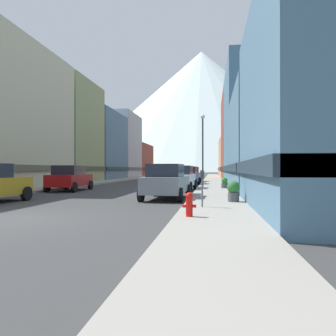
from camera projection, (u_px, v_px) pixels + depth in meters
ground_plane at (5, 220)px, 9.78m from camera, size 400.00×400.00×0.00m
sidewalk_left at (121, 180)px, 45.30m from camera, size 2.50×100.00×0.15m
sidewalk_right at (213, 180)px, 43.64m from camera, size 2.50×100.00×0.15m
storefront_left_2 at (66, 134)px, 38.02m from camera, size 6.56×9.00×11.58m
storefront_left_3 at (88, 147)px, 48.75m from camera, size 9.52×11.31×9.86m
storefront_left_4 at (114, 147)px, 59.73m from camera, size 8.17×10.78×11.46m
storefront_left_5 at (134, 161)px, 71.37m from camera, size 6.70×12.46×6.89m
storefront_right_1 at (285, 143)px, 21.96m from camera, size 7.16×10.12×6.78m
storefront_right_2 at (269, 127)px, 33.18m from camera, size 8.96×12.66×11.88m
storefront_right_3 at (247, 139)px, 45.97m from camera, size 7.06×12.13×11.87m
storefront_right_4 at (238, 159)px, 58.01m from camera, size 6.49×11.20×6.93m
storefront_right_5 at (241, 159)px, 68.18m from camera, size 9.28×9.40×7.46m
car_left_1 at (70, 178)px, 23.15m from camera, size 2.25×4.48×1.78m
car_right_0 at (166, 181)px, 16.80m from camera, size 2.23×4.47×1.78m
car_right_1 at (180, 178)px, 24.03m from camera, size 2.23×4.47×1.78m
car_right_2 at (187, 176)px, 31.08m from camera, size 2.25×4.48×1.78m
car_right_3 at (192, 175)px, 37.24m from camera, size 2.09×4.41×1.78m
fire_hydrant_near at (189, 204)px, 9.55m from camera, size 0.40×0.22×0.70m
parking_meter_near at (202, 183)px, 12.01m from camera, size 0.14×0.10×1.33m
potted_plant_0 at (233, 191)px, 13.94m from camera, size 0.54×0.54×0.88m
potted_plant_1 at (225, 183)px, 23.95m from camera, size 0.49×0.49×0.77m
pedestrian_0 at (74, 177)px, 29.75m from camera, size 0.36×0.36×1.54m
streetlamp_right at (203, 139)px, 26.96m from camera, size 0.36×0.36×5.86m
mountain_backdrop at (202, 111)px, 267.97m from camera, size 212.70×212.70×97.26m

